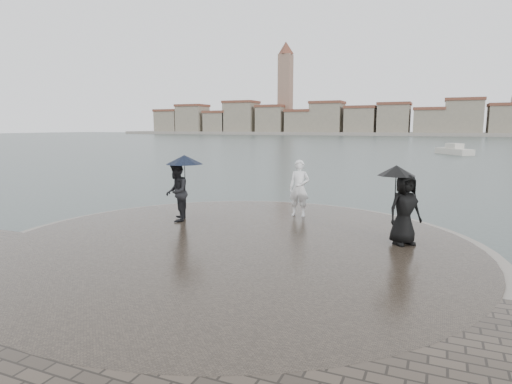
% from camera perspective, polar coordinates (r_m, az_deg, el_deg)
% --- Properties ---
extents(ground, '(400.00, 400.00, 0.00)m').
position_cam_1_polar(ground, '(8.24, -13.84, -14.76)').
color(ground, '#2B3835').
rests_on(ground, ground).
extents(kerb_ring, '(12.50, 12.50, 0.32)m').
position_cam_1_polar(kerb_ring, '(11.00, -2.71, -7.60)').
color(kerb_ring, gray).
rests_on(kerb_ring, ground).
extents(quay_tip, '(11.90, 11.90, 0.36)m').
position_cam_1_polar(quay_tip, '(10.99, -2.71, -7.50)').
color(quay_tip, '#2D261E').
rests_on(quay_tip, ground).
extents(statue, '(0.68, 0.45, 1.83)m').
position_cam_1_polar(statue, '(13.91, 5.79, 0.52)').
color(statue, white).
rests_on(statue, quay_tip).
extents(visitor_left, '(1.33, 1.22, 2.04)m').
position_cam_1_polar(visitor_left, '(13.27, -10.29, 1.08)').
color(visitor_left, black).
rests_on(visitor_left, quay_tip).
extents(visitor_right, '(1.22, 1.06, 1.95)m').
position_cam_1_polar(visitor_right, '(11.09, 18.99, -1.16)').
color(visitor_right, black).
rests_on(visitor_right, quay_tip).
extents(far_skyline, '(260.00, 20.00, 37.00)m').
position_cam_1_polar(far_skyline, '(167.06, 19.89, 9.00)').
color(far_skyline, gray).
rests_on(far_skyline, ground).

